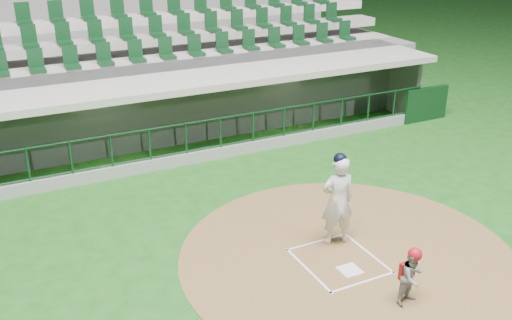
{
  "coord_description": "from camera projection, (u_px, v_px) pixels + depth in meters",
  "views": [
    {
      "loc": [
        -6.07,
        -8.61,
        6.64
      ],
      "look_at": [
        -0.49,
        2.6,
        1.3
      ],
      "focal_mm": 40.0,
      "sensor_mm": 36.0,
      "label": 1
    }
  ],
  "objects": [
    {
      "name": "batter_box_chalk",
      "position": [
        339.0,
        261.0,
        11.93
      ],
      "size": [
        1.55,
        1.8,
        0.01
      ],
      "color": "white",
      "rests_on": "ground"
    },
    {
      "name": "dirt_circle",
      "position": [
        348.0,
        255.0,
        12.14
      ],
      "size": [
        7.2,
        7.2,
        0.01
      ],
      "primitive_type": "cylinder",
      "color": "brown",
      "rests_on": "ground"
    },
    {
      "name": "batter",
      "position": [
        338.0,
        200.0,
        12.22
      ],
      "size": [
        0.95,
        0.94,
        2.13
      ],
      "color": "silver",
      "rests_on": "dirt_circle"
    },
    {
      "name": "dugout_structure",
      "position": [
        199.0,
        110.0,
        18.27
      ],
      "size": [
        16.4,
        3.7,
        3.0
      ],
      "color": "slate",
      "rests_on": "ground"
    },
    {
      "name": "seating_deck",
      "position": [
        166.0,
        74.0,
        20.61
      ],
      "size": [
        17.0,
        6.72,
        5.15
      ],
      "color": "slate",
      "rests_on": "ground"
    },
    {
      "name": "ground",
      "position": [
        331.0,
        254.0,
        12.18
      ],
      "size": [
        120.0,
        120.0,
        0.0
      ],
      "primitive_type": "plane",
      "color": "#174C15",
      "rests_on": "ground"
    },
    {
      "name": "home_plate",
      "position": [
        350.0,
        270.0,
        11.6
      ],
      "size": [
        0.43,
        0.43,
        0.02
      ],
      "primitive_type": "cube",
      "color": "white",
      "rests_on": "dirt_circle"
    },
    {
      "name": "catcher",
      "position": [
        412.0,
        276.0,
        10.45
      ],
      "size": [
        0.59,
        0.5,
        1.17
      ],
      "color": "gray",
      "rests_on": "dirt_circle"
    }
  ]
}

